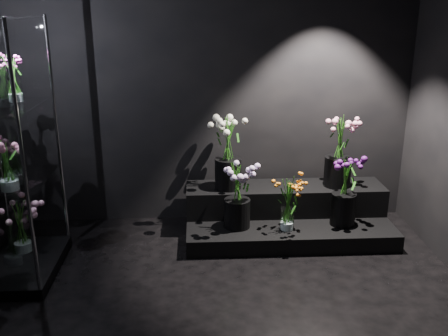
{
  "coord_description": "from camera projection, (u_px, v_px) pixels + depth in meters",
  "views": [
    {
      "loc": [
        -0.18,
        -2.98,
        2.2
      ],
      "look_at": [
        0.05,
        1.2,
        0.82
      ],
      "focal_mm": 40.0,
      "sensor_mm": 36.0,
      "label": 1
    }
  ],
  "objects": [
    {
      "name": "bouquet_purple",
      "position": [
        345.0,
        187.0,
        4.71
      ],
      "size": [
        0.34,
        0.34,
        0.69
      ],
      "rotation": [
        0.0,
        0.0,
        0.07
      ],
      "color": "black",
      "rests_on": "display_riser"
    },
    {
      "name": "bouquet_cream_roses",
      "position": [
        228.0,
        148.0,
        4.86
      ],
      "size": [
        0.43,
        0.43,
        0.73
      ],
      "rotation": [
        0.0,
        0.0,
        -0.17
      ],
      "color": "black",
      "rests_on": "display_riser"
    },
    {
      "name": "bouquet_pink_roses",
      "position": [
        339.0,
        149.0,
        4.94
      ],
      "size": [
        0.35,
        0.35,
        0.72
      ],
      "rotation": [
        0.0,
        0.0,
        0.06
      ],
      "color": "black",
      "rests_on": "display_riser"
    },
    {
      "name": "floor",
      "position": [
        227.0,
        331.0,
        3.52
      ],
      "size": [
        4.0,
        4.0,
        0.0
      ],
      "primitive_type": "plane",
      "color": "black",
      "rests_on": "ground"
    },
    {
      "name": "bouquet_case_base_pink",
      "position": [
        20.0,
        225.0,
        4.38
      ],
      "size": [
        0.44,
        0.44,
        0.48
      ],
      "rotation": [
        0.0,
        0.0,
        0.42
      ],
      "color": "white",
      "rests_on": "display_case"
    },
    {
      "name": "bouquet_case_pink",
      "position": [
        7.0,
        163.0,
        3.8
      ],
      "size": [
        0.29,
        0.29,
        0.42
      ],
      "rotation": [
        0.0,
        0.0,
        0.09
      ],
      "color": "white",
      "rests_on": "display_case"
    },
    {
      "name": "wall_back",
      "position": [
        215.0,
        88.0,
        4.98
      ],
      "size": [
        4.0,
        0.0,
        4.0
      ],
      "primitive_type": "plane",
      "rotation": [
        1.57,
        0.0,
        0.0
      ],
      "color": "black",
      "rests_on": "floor"
    },
    {
      "name": "bouquet_lilac",
      "position": [
        237.0,
        192.0,
        4.67
      ],
      "size": [
        0.39,
        0.39,
        0.63
      ],
      "rotation": [
        0.0,
        0.0,
        -0.11
      ],
      "color": "black",
      "rests_on": "display_riser"
    },
    {
      "name": "bouquet_orange_bells",
      "position": [
        288.0,
        202.0,
        4.63
      ],
      "size": [
        0.28,
        0.28,
        0.53
      ],
      "rotation": [
        0.0,
        0.0,
        -0.02
      ],
      "color": "white",
      "rests_on": "display_riser"
    },
    {
      "name": "display_riser",
      "position": [
        286.0,
        214.0,
        5.02
      ],
      "size": [
        2.0,
        0.89,
        0.44
      ],
      "color": "black",
      "rests_on": "floor"
    },
    {
      "name": "bouquet_case_magenta",
      "position": [
        13.0,
        77.0,
        3.96
      ],
      "size": [
        0.26,
        0.26,
        0.38
      ],
      "rotation": [
        0.0,
        0.0,
        -0.14
      ],
      "color": "white",
      "rests_on": "display_case"
    },
    {
      "name": "display_case",
      "position": [
        9.0,
        154.0,
        3.99
      ],
      "size": [
        0.58,
        0.96,
        2.12
      ],
      "color": "black",
      "rests_on": "floor"
    }
  ]
}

